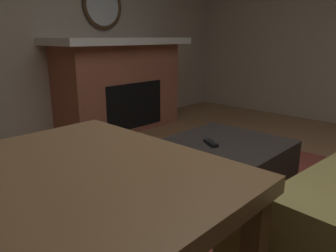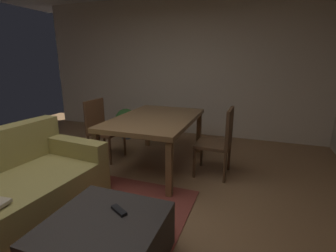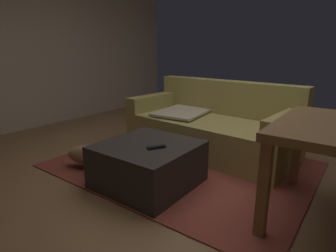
{
  "view_description": "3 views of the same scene",
  "coord_description": "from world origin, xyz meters",
  "px_view_note": "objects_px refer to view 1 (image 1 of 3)",
  "views": [
    {
      "loc": [
        1.59,
        0.74,
        1.18
      ],
      "look_at": [
        0.37,
        -0.41,
        0.71
      ],
      "focal_mm": 34.58,
      "sensor_mm": 36.0,
      "label": 1
    },
    {
      "loc": [
        -1.68,
        -1.48,
        1.53
      ],
      "look_at": [
        0.45,
        -0.72,
        0.91
      ],
      "focal_mm": 26.04,
      "sensor_mm": 36.0,
      "label": 2
    },
    {
      "loc": [
        1.16,
        -2.35,
        1.23
      ],
      "look_at": [
        -0.07,
        -0.69,
        0.67
      ],
      "focal_mm": 29.82,
      "sensor_mm": 36.0,
      "label": 3
    }
  ],
  "objects_px": {
    "tv_remote": "(211,143)",
    "small_dog": "(258,147)",
    "fireplace": "(120,84)",
    "ottoman_coffee_table": "(225,166)",
    "round_wall_mirror": "(103,6)"
  },
  "relations": [
    {
      "from": "tv_remote",
      "to": "small_dog",
      "type": "distance_m",
      "value": 0.85
    },
    {
      "from": "fireplace",
      "to": "ottoman_coffee_table",
      "type": "distance_m",
      "value": 2.11
    },
    {
      "from": "small_dog",
      "to": "fireplace",
      "type": "bearing_deg",
      "value": -86.81
    },
    {
      "from": "ottoman_coffee_table",
      "to": "small_dog",
      "type": "distance_m",
      "value": 0.68
    },
    {
      "from": "fireplace",
      "to": "ottoman_coffee_table",
      "type": "bearing_deg",
      "value": 74.12
    },
    {
      "from": "small_dog",
      "to": "tv_remote",
      "type": "bearing_deg",
      "value": 2.36
    },
    {
      "from": "ottoman_coffee_table",
      "to": "round_wall_mirror",
      "type": "bearing_deg",
      "value": -103.98
    },
    {
      "from": "ottoman_coffee_table",
      "to": "tv_remote",
      "type": "distance_m",
      "value": 0.26
    },
    {
      "from": "round_wall_mirror",
      "to": "tv_remote",
      "type": "xyz_separation_m",
      "value": [
        0.71,
        2.23,
        -1.13
      ]
    },
    {
      "from": "tv_remote",
      "to": "small_dog",
      "type": "height_order",
      "value": "tv_remote"
    },
    {
      "from": "fireplace",
      "to": "small_dog",
      "type": "relative_size",
      "value": 3.02
    },
    {
      "from": "ottoman_coffee_table",
      "to": "tv_remote",
      "type": "bearing_deg",
      "value": -19.07
    },
    {
      "from": "fireplace",
      "to": "tv_remote",
      "type": "bearing_deg",
      "value": 70.06
    },
    {
      "from": "ottoman_coffee_table",
      "to": "fireplace",
      "type": "bearing_deg",
      "value": -105.88
    },
    {
      "from": "fireplace",
      "to": "small_dog",
      "type": "bearing_deg",
      "value": 93.19
    }
  ]
}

